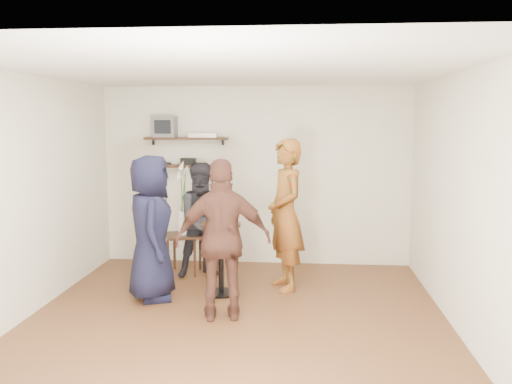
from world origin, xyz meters
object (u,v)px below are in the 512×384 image
(radio, at_px, (188,161))
(person_plaid, at_px, (286,215))
(side_table, at_px, (184,241))
(drinks_table, at_px, (221,249))
(person_brown, at_px, (223,240))
(crt_monitor, at_px, (165,127))
(dvd_deck, at_px, (204,135))
(person_dark, at_px, (204,220))
(person_navy, at_px, (151,228))

(radio, height_order, person_plaid, person_plaid)
(side_table, relative_size, drinks_table, 0.65)
(drinks_table, bearing_deg, person_brown, -79.36)
(crt_monitor, bearing_deg, side_table, -55.52)
(person_plaid, bearing_deg, person_brown, -50.42)
(person_plaid, bearing_deg, dvd_deck, -153.51)
(person_plaid, xyz_separation_m, person_dark, (-1.11, 0.45, -0.17))
(side_table, bearing_deg, radio, 94.30)
(side_table, height_order, person_navy, person_navy)
(dvd_deck, distance_m, radio, 0.44)
(crt_monitor, xyz_separation_m, person_plaid, (1.79, -1.11, -1.07))
(drinks_table, height_order, person_brown, person_brown)
(radio, bearing_deg, person_dark, -62.36)
(person_navy, height_order, person_brown, person_brown)
(person_plaid, height_order, person_navy, person_plaid)
(dvd_deck, xyz_separation_m, person_brown, (0.61, -2.22, -1.04))
(person_navy, bearing_deg, dvd_deck, -27.92)
(drinks_table, relative_size, person_navy, 0.51)
(person_brown, bearing_deg, drinks_table, -90.00)
(crt_monitor, bearing_deg, person_brown, -62.14)
(side_table, relative_size, person_dark, 0.37)
(person_plaid, bearing_deg, crt_monitor, -143.18)
(person_brown, bearing_deg, person_plaid, -129.58)
(person_plaid, bearing_deg, person_navy, -92.56)
(person_plaid, bearing_deg, side_table, -133.09)
(side_table, bearing_deg, crt_monitor, 124.48)
(drinks_table, xyz_separation_m, person_plaid, (0.77, 0.30, 0.38))
(dvd_deck, xyz_separation_m, radio, (-0.23, 0.00, -0.38))
(person_brown, bearing_deg, crt_monitor, -72.78)
(person_plaid, distance_m, person_dark, 1.21)
(side_table, height_order, person_brown, person_brown)
(drinks_table, bearing_deg, radio, 116.05)
(dvd_deck, bearing_deg, person_brown, -74.64)
(radio, bearing_deg, crt_monitor, 180.00)
(side_table, bearing_deg, person_brown, -64.49)
(drinks_table, xyz_separation_m, person_dark, (-0.34, 0.75, 0.21))
(person_navy, bearing_deg, side_table, -23.94)
(person_plaid, distance_m, person_brown, 1.28)
(crt_monitor, height_order, person_brown, crt_monitor)
(person_plaid, xyz_separation_m, person_brown, (-0.62, -1.12, -0.08))
(radio, bearing_deg, side_table, -85.70)
(person_dark, height_order, person_brown, person_brown)
(dvd_deck, distance_m, person_navy, 1.97)
(crt_monitor, xyz_separation_m, dvd_deck, (0.56, 0.00, -0.12))
(drinks_table, bearing_deg, crt_monitor, 125.95)
(radio, distance_m, side_table, 1.19)
(dvd_deck, height_order, drinks_table, dvd_deck)
(dvd_deck, xyz_separation_m, drinks_table, (0.46, -1.41, -1.33))
(side_table, xyz_separation_m, drinks_table, (0.65, -0.86, 0.10))
(radio, bearing_deg, person_plaid, -37.18)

